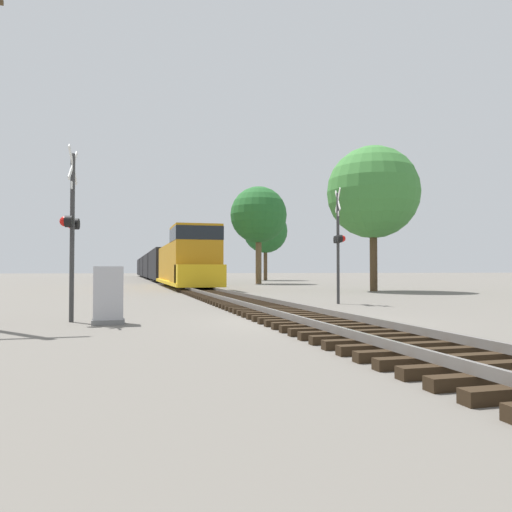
{
  "coord_description": "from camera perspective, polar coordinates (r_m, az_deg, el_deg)",
  "views": [
    {
      "loc": [
        -4.6,
        -12.41,
        1.36
      ],
      "look_at": [
        1.1,
        8.9,
        1.98
      ],
      "focal_mm": 35.0,
      "sensor_mm": 36.0,
      "label": 1
    }
  ],
  "objects": [
    {
      "name": "freight_train",
      "position": [
        73.77,
        -11.41,
        -1.15
      ],
      "size": [
        3.01,
        89.14,
        4.26
      ],
      "color": "#B77A14",
      "rests_on": "ground"
    },
    {
      "name": "relay_cabinet",
      "position": [
        13.09,
        -16.49,
        -4.37
      ],
      "size": [
        0.79,
        0.58,
        1.45
      ],
      "color": "slate",
      "rests_on": "ground"
    },
    {
      "name": "tree_deep_background",
      "position": [
        65.57,
        1.08,
        2.87
      ],
      "size": [
        5.8,
        5.8,
        9.4
      ],
      "color": "brown",
      "rests_on": "ground"
    },
    {
      "name": "rail_track_bed",
      "position": [
        13.29,
        5.38,
        -6.89
      ],
      "size": [
        2.6,
        160.0,
        0.31
      ],
      "color": "black",
      "rests_on": "ground"
    },
    {
      "name": "tree_mid_background",
      "position": [
        49.37,
        0.29,
        4.7
      ],
      "size": [
        5.58,
        5.58,
        9.61
      ],
      "color": "brown",
      "rests_on": "ground"
    },
    {
      "name": "crossing_signal_far",
      "position": [
        20.3,
        9.43,
        1.77
      ],
      "size": [
        0.5,
        1.01,
        4.63
      ],
      "rotation": [
        0.0,
        0.0,
        1.36
      ],
      "color": "#333333",
      "rests_on": "ground"
    },
    {
      "name": "ground_plane",
      "position": [
        13.3,
        5.38,
        -7.47
      ],
      "size": [
        400.0,
        400.0,
        0.0
      ],
      "primitive_type": "plane",
      "color": "#666059"
    },
    {
      "name": "crossing_signal_near",
      "position": [
        13.96,
        -20.36,
        3.28
      ],
      "size": [
        0.44,
        1.01,
        4.59
      ],
      "rotation": [
        0.0,
        0.0,
        -1.71
      ],
      "color": "#333333",
      "rests_on": "ground"
    },
    {
      "name": "tree_far_right",
      "position": [
        33.19,
        13.24,
        7.08
      ],
      "size": [
        5.93,
        5.93,
        9.33
      ],
      "color": "#473521",
      "rests_on": "ground"
    }
  ]
}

